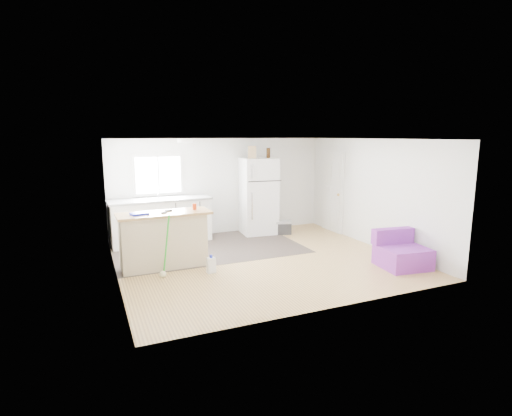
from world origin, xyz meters
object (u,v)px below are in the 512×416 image
Objects in this scene: bottle_left at (268,153)px; bottle_right at (269,153)px; peninsula at (164,240)px; blue_tray at (139,214)px; kitchen_cabinets at (161,220)px; cardboard_box at (252,152)px; red_cup at (195,207)px; cleaner_jug at (211,265)px; purple_seat at (401,254)px; cooler at (282,227)px; refrigerator at (258,196)px; mop at (164,264)px.

bottle_left is 0.08m from bottle_right.
blue_tray is (-0.42, -0.04, 0.54)m from peninsula.
kitchen_cabinets is at bearing 177.42° from bottle_left.
blue_tray is 3.56m from cardboard_box.
bottle_right is at bearing 27.51° from blue_tray.
blue_tray is at bearing -152.84° from bottle_left.
red_cup is at bearing -144.48° from bottle_right.
cleaner_jug is at bearing -133.30° from bottle_left.
purple_seat is 4.95m from blue_tray.
blue_tray is 1.20× the size of bottle_right.
cooler is 4.33× the size of red_cup.
cardboard_box is at bearing 179.22° from bottle_left.
cleaner_jug is 1.35× the size of bottle_right.
cooler is 3.31m from purple_seat.
bottle_left is (-0.29, 0.27, 1.87)m from cooler.
mop is at bearing -135.75° from refrigerator.
cardboard_box is at bearing -5.89° from kitchen_cabinets.
cardboard_box is (2.95, 1.74, 0.99)m from blue_tray.
kitchen_cabinets is 2.52× the size of purple_seat.
refrigerator is at bearing 21.17° from mop.
peninsula is at bearing 5.08° from blue_tray.
blue_tray is at bearing -113.61° from kitchen_cabinets.
refrigerator is 1.00m from cooler.
refrigerator reaches higher than red_cup.
purple_seat is at bearing -20.73° from blue_tray.
cleaner_jug is 2.81× the size of red_cup.
mop is 4.52× the size of bottle_right.
cardboard_box is (1.81, 2.38, 1.92)m from cleaner_jug.
red_cup is at bearing 3.12° from peninsula.
mop is 4.52× the size of bottle_left.
blue_tray is 1.20× the size of bottle_left.
refrigerator is at bearing 31.56° from peninsula.
cleaner_jug is at bearing -82.94° from kitchen_cabinets.
mop reaches higher than cleaner_jug.
bottle_left is (3.06, 2.22, 1.81)m from mop.
bottle_right is (2.73, -0.07, 1.51)m from kitchen_cabinets.
cardboard_box is (-0.19, -0.06, 1.11)m from refrigerator.
peninsula is at bearing 132.91° from cleaner_jug.
refrigerator is 6.38× the size of cardboard_box.
refrigerator is 2.05× the size of purple_seat.
kitchen_cabinets is 2.73m from cardboard_box.
bottle_left is (0.23, -0.06, 1.08)m from refrigerator.
mop is (-3.35, -1.95, 0.06)m from cooler.
refrigerator is 3.69× the size of cooler.
cleaner_jug is 3.55m from cardboard_box.
red_cup is at bearing -81.79° from kitchen_cabinets.
purple_seat is 4.07m from bottle_left.
refrigerator is 1.69× the size of mop.
cardboard_box is at bearing 49.01° from cleaner_jug.
purple_seat is at bearing -70.92° from bottle_left.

